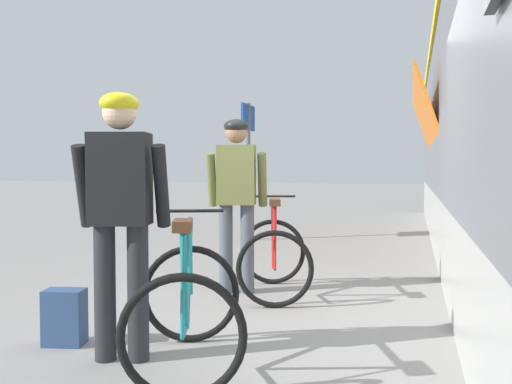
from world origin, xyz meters
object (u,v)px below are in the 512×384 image
Objects in this scene: bicycle_near_red at (274,255)px; bicycle_far_teal at (187,306)px; platform_sign_post at (248,148)px; cyclist_near_in_olive at (236,189)px; backpack_on_platform at (65,317)px; cyclist_far_in_dark at (121,201)px.

bicycle_near_red is 0.98× the size of bicycle_far_teal.
bicycle_near_red is 2.08m from bicycle_far_teal.
bicycle_near_red is 4.31m from platform_sign_post.
cyclist_near_in_olive is 1.41× the size of bicycle_far_teal.
bicycle_near_red is at bearing 48.83° from backpack_on_platform.
backpack_on_platform is 5.96m from platform_sign_post.
bicycle_near_red and bicycle_far_teal have the same top height.
backpack_on_platform is (-0.56, 0.16, -0.85)m from cyclist_far_in_dark.
platform_sign_post is at bearing 81.96° from backpack_on_platform.
platform_sign_post is (-0.38, 5.77, 1.42)m from backpack_on_platform.
platform_sign_post reaches higher than cyclist_near_in_olive.
bicycle_near_red reaches higher than backpack_on_platform.
bicycle_far_teal is (-0.04, -2.08, 0.00)m from bicycle_near_red.
cyclist_far_in_dark reaches higher than backpack_on_platform.
cyclist_far_in_dark is 1.44× the size of bicycle_near_red.
cyclist_far_in_dark is at bearing 177.96° from bicycle_far_teal.
bicycle_far_teal reaches higher than backpack_on_platform.
cyclist_far_in_dark is 0.81m from bicycle_far_teal.
cyclist_near_in_olive is 1.00× the size of cyclist_far_in_dark.
cyclist_near_in_olive is 0.76m from bicycle_near_red.
bicycle_far_teal is 6.24m from platform_sign_post.
cyclist_near_in_olive is at bearing 99.62° from bicycle_far_teal.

